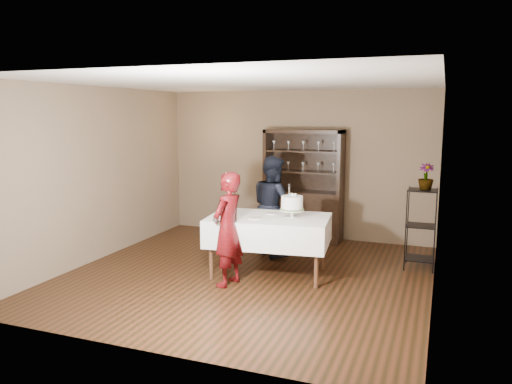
# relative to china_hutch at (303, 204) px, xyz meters

# --- Properties ---
(floor) EXTENTS (5.00, 5.00, 0.00)m
(floor) POSITION_rel_china_hutch_xyz_m (-0.20, -2.25, -0.66)
(floor) COLOR black
(floor) RESTS_ON ground
(ceiling) EXTENTS (5.00, 5.00, 0.00)m
(ceiling) POSITION_rel_china_hutch_xyz_m (-0.20, -2.25, 2.04)
(ceiling) COLOR silver
(ceiling) RESTS_ON back_wall
(back_wall) EXTENTS (5.00, 0.02, 2.70)m
(back_wall) POSITION_rel_china_hutch_xyz_m (-0.20, 0.25, 0.69)
(back_wall) COLOR #6F6047
(back_wall) RESTS_ON floor
(wall_left) EXTENTS (0.02, 5.00, 2.70)m
(wall_left) POSITION_rel_china_hutch_xyz_m (-2.70, -2.25, 0.69)
(wall_left) COLOR #6F6047
(wall_left) RESTS_ON floor
(wall_right) EXTENTS (0.02, 5.00, 2.70)m
(wall_right) POSITION_rel_china_hutch_xyz_m (2.30, -2.25, 0.69)
(wall_right) COLOR #6F6047
(wall_right) RESTS_ON floor
(china_hutch) EXTENTS (1.40, 0.48, 2.00)m
(china_hutch) POSITION_rel_china_hutch_xyz_m (0.00, 0.00, 0.00)
(china_hutch) COLOR black
(china_hutch) RESTS_ON floor
(plant_etagere) EXTENTS (0.42, 0.42, 1.20)m
(plant_etagere) POSITION_rel_china_hutch_xyz_m (2.08, -1.05, -0.01)
(plant_etagere) COLOR black
(plant_etagere) RESTS_ON floor
(cake_table) EXTENTS (1.79, 1.23, 0.84)m
(cake_table) POSITION_rel_china_hutch_xyz_m (0.07, -2.11, -0.02)
(cake_table) COLOR silver
(cake_table) RESTS_ON floor
(woman) EXTENTS (0.46, 0.61, 1.53)m
(woman) POSITION_rel_china_hutch_xyz_m (-0.29, -2.72, 0.10)
(woman) COLOR #36040F
(woman) RESTS_ON floor
(man) EXTENTS (0.99, 0.99, 1.62)m
(man) POSITION_rel_china_hutch_xyz_m (-0.20, -1.11, 0.14)
(man) COLOR black
(man) RESTS_ON floor
(cake) EXTENTS (0.36, 0.36, 0.47)m
(cake) POSITION_rel_china_hutch_xyz_m (0.39, -2.03, 0.37)
(cake) COLOR silver
(cake) RESTS_ON cake_table
(plate_near) EXTENTS (0.24, 0.24, 0.01)m
(plate_near) POSITION_rel_china_hutch_xyz_m (-0.06, -2.30, 0.19)
(plate_near) COLOR silver
(plate_near) RESTS_ON cake_table
(plate_far) EXTENTS (0.19, 0.19, 0.01)m
(plate_far) POSITION_rel_china_hutch_xyz_m (0.04, -1.92, 0.19)
(plate_far) COLOR silver
(plate_far) RESTS_ON cake_table
(potted_plant) EXTENTS (0.23, 0.23, 0.38)m
(potted_plant) POSITION_rel_china_hutch_xyz_m (2.11, -1.07, 0.71)
(potted_plant) COLOR #426631
(potted_plant) RESTS_ON plant_etagere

